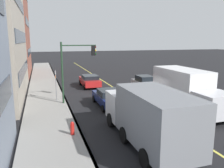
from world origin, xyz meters
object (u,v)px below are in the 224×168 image
object	(u,v)px
traffic_light_mast	(75,62)
fire_hydrant	(72,129)
truck_white	(187,89)
car_silver	(145,83)
car_navy	(109,98)
car_red	(90,81)
truck_gray	(149,115)
street_sign_post	(56,84)

from	to	relation	value
traffic_light_mast	fire_hydrant	size ratio (longest dim) A/B	5.80
traffic_light_mast	truck_white	bearing A→B (deg)	-118.07
car_silver	car_navy	bearing A→B (deg)	130.70
fire_hydrant	car_navy	bearing A→B (deg)	-35.62
car_red	truck_gray	size ratio (longest dim) A/B	0.59
fire_hydrant	traffic_light_mast	bearing A→B (deg)	-10.98
car_navy	car_red	bearing A→B (deg)	-1.34
car_navy	street_sign_post	size ratio (longest dim) A/B	1.64
car_red	traffic_light_mast	world-z (taller)	traffic_light_mast
car_navy	street_sign_post	bearing A→B (deg)	56.38
truck_gray	truck_white	distance (m)	7.49
car_silver	car_red	bearing A→B (deg)	59.00
street_sign_post	fire_hydrant	distance (m)	8.27
traffic_light_mast	street_sign_post	distance (m)	2.84
car_red	traffic_light_mast	size ratio (longest dim) A/B	0.81
car_red	truck_white	bearing A→B (deg)	-153.86
car_navy	fire_hydrant	xyz separation A→B (m)	(-5.40, 3.87, -0.28)
traffic_light_mast	fire_hydrant	xyz separation A→B (m)	(-7.00, 1.36, -3.24)
car_silver	street_sign_post	world-z (taller)	street_sign_post
truck_gray	truck_white	size ratio (longest dim) A/B	0.97
car_silver	car_navy	xyz separation A→B (m)	(-5.09, 5.92, -0.06)
street_sign_post	fire_hydrant	xyz separation A→B (m)	(-8.17, -0.30, -1.24)
truck_gray	car_silver	bearing A→B (deg)	-25.33
car_silver	fire_hydrant	bearing A→B (deg)	136.98
car_silver	fire_hydrant	size ratio (longest dim) A/B	4.36
traffic_light_mast	fire_hydrant	distance (m)	7.83
truck_gray	fire_hydrant	distance (m)	4.52
car_navy	truck_white	distance (m)	6.47
street_sign_post	truck_gray	bearing A→B (deg)	-158.20
street_sign_post	car_silver	bearing A→B (deg)	-77.06
car_red	car_navy	world-z (taller)	car_navy
car_silver	truck_white	xyz separation A→B (m)	(-7.89, 0.16, 0.90)
car_navy	fire_hydrant	distance (m)	6.64
car_navy	truck_white	world-z (taller)	truck_white
truck_white	fire_hydrant	distance (m)	10.04
truck_gray	fire_hydrant	world-z (taller)	truck_gray
car_silver	street_sign_post	xyz separation A→B (m)	(-2.32, 10.09, 0.91)
car_red	car_navy	bearing A→B (deg)	178.66
street_sign_post	car_red	bearing A→B (deg)	-37.23
fire_hydrant	street_sign_post	bearing A→B (deg)	2.14
truck_white	fire_hydrant	xyz separation A→B (m)	(-2.60, 9.62, -1.23)
car_red	truck_white	xyz separation A→B (m)	(-11.32, -5.56, 0.94)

